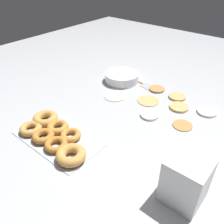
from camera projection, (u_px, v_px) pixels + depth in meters
The scene contains 13 objects.
ground_plane at pixel (142, 113), 1.18m from camera, with size 3.00×3.00×0.00m, color #B2B5BA.
pancake_0 at pixel (148, 100), 1.27m from camera, with size 0.12×0.12×0.01m, color tan.
pancake_1 at pixel (157, 89), 1.37m from camera, with size 0.09×0.09×0.01m, color #B27F42.
pancake_2 at pixel (207, 112), 1.17m from camera, with size 0.10×0.10×0.01m, color beige.
pancake_3 at pixel (177, 97), 1.29m from camera, with size 0.09×0.09×0.01m, color tan.
pancake_4 at pixel (183, 125), 1.09m from camera, with size 0.09×0.09×0.01m, color #B27F42.
pancake_5 at pixel (115, 96), 1.31m from camera, with size 0.12×0.12×0.01m, color beige.
pancake_6 at pixel (150, 115), 1.15m from camera, with size 0.09×0.09×0.01m, color beige.
pancake_7 at pixel (179, 107), 1.21m from camera, with size 0.10×0.10×0.01m, color tan.
donut_tray at pixel (54, 135), 1.00m from camera, with size 0.39×0.21×0.04m.
batter_bowl at pixel (122, 77), 1.45m from camera, with size 0.21×0.21×0.05m.
container_stack at pixel (186, 180), 0.73m from camera, with size 0.12×0.12×0.17m.
spatula at pixel (147, 86), 1.41m from camera, with size 0.29×0.09×0.01m.
Camera 1 is at (0.51, -0.84, 0.66)m, focal length 38.00 mm.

